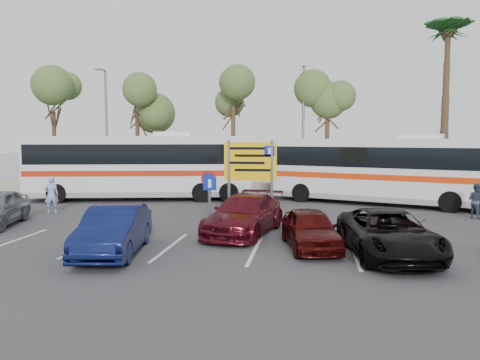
# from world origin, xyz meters

# --- Properties ---
(ground) EXTENTS (120.00, 120.00, 0.00)m
(ground) POSITION_xyz_m (0.00, 0.00, 0.00)
(ground) COLOR #343336
(ground) RESTS_ON ground
(kerb_strip) EXTENTS (44.00, 2.40, 0.15)m
(kerb_strip) POSITION_xyz_m (0.00, 14.00, 0.07)
(kerb_strip) COLOR #9C988D
(kerb_strip) RESTS_ON ground
(seawall) EXTENTS (48.00, 0.80, 0.60)m
(seawall) POSITION_xyz_m (0.00, 16.00, 0.30)
(seawall) COLOR gray
(seawall) RESTS_ON ground
(sea) EXTENTS (140.00, 140.00, 0.00)m
(sea) POSITION_xyz_m (0.00, 60.00, 0.01)
(sea) COLOR #45566F
(sea) RESTS_ON ground
(tree_far_left) EXTENTS (3.20, 3.20, 7.60)m
(tree_far_left) POSITION_xyz_m (-14.00, 14.00, 6.33)
(tree_far_left) COLOR #382619
(tree_far_left) RESTS_ON kerb_strip
(tree_left) EXTENTS (3.20, 3.20, 7.20)m
(tree_left) POSITION_xyz_m (-8.00, 14.00, 6.00)
(tree_left) COLOR #382619
(tree_left) RESTS_ON kerb_strip
(tree_mid) EXTENTS (3.20, 3.20, 8.00)m
(tree_mid) POSITION_xyz_m (-1.50, 14.00, 6.65)
(tree_mid) COLOR #382619
(tree_mid) RESTS_ON kerb_strip
(tree_right) EXTENTS (3.20, 3.20, 7.40)m
(tree_right) POSITION_xyz_m (4.50, 14.00, 6.17)
(tree_right) COLOR #382619
(tree_right) RESTS_ON kerb_strip
(palm_tree) EXTENTS (4.80, 4.80, 11.20)m
(palm_tree) POSITION_xyz_m (11.50, 14.00, 9.87)
(palm_tree) COLOR #382619
(palm_tree) RESTS_ON kerb_strip
(street_lamp_left) EXTENTS (0.45, 1.15, 8.01)m
(street_lamp_left) POSITION_xyz_m (-10.00, 13.52, 4.60)
(street_lamp_left) COLOR slate
(street_lamp_left) RESTS_ON kerb_strip
(street_lamp_right) EXTENTS (0.45, 1.15, 8.01)m
(street_lamp_right) POSITION_xyz_m (3.00, 13.52, 4.60)
(street_lamp_right) COLOR slate
(street_lamp_right) RESTS_ON kerb_strip
(direction_sign) EXTENTS (2.20, 0.12, 3.60)m
(direction_sign) POSITION_xyz_m (1.00, 3.20, 2.43)
(direction_sign) COLOR slate
(direction_sign) RESTS_ON ground
(sign_no_stop) EXTENTS (0.60, 0.08, 2.35)m
(sign_no_stop) POSITION_xyz_m (-0.60, 2.38, 1.58)
(sign_no_stop) COLOR slate
(sign_no_stop) RESTS_ON ground
(sign_parking) EXTENTS (0.50, 0.07, 2.25)m
(sign_parking) POSITION_xyz_m (-0.20, 0.79, 1.47)
(sign_parking) COLOR slate
(sign_parking) RESTS_ON ground
(lane_markings) EXTENTS (12.02, 4.20, 0.01)m
(lane_markings) POSITION_xyz_m (-1.14, -1.00, 0.00)
(lane_markings) COLOR silver
(lane_markings) RESTS_ON ground
(coach_bus_left) EXTENTS (13.26, 5.29, 4.04)m
(coach_bus_left) POSITION_xyz_m (-6.50, 10.50, 1.88)
(coach_bus_left) COLOR silver
(coach_bus_left) RESTS_ON ground
(coach_bus_right) EXTENTS (12.60, 6.90, 3.89)m
(coach_bus_right) POSITION_xyz_m (7.50, 10.50, 1.80)
(coach_bus_right) COLOR silver
(coach_bus_right) RESTS_ON ground
(car_blue) EXTENTS (2.32, 4.79, 1.51)m
(car_blue) POSITION_xyz_m (-2.67, -2.20, 0.76)
(car_blue) COLOR #10194D
(car_blue) RESTS_ON ground
(car_maroon) EXTENTS (3.03, 5.45, 1.49)m
(car_maroon) POSITION_xyz_m (1.00, 1.50, 0.75)
(car_maroon) COLOR #550E19
(car_maroon) RESTS_ON ground
(car_red) EXTENTS (2.33, 4.14, 1.33)m
(car_red) POSITION_xyz_m (3.50, -0.53, 0.67)
(car_red) COLOR #400A09
(car_red) RESTS_ON ground
(suv_black) EXTENTS (3.06, 5.45, 1.44)m
(suv_black) POSITION_xyz_m (5.90, -1.20, 0.72)
(suv_black) COLOR black
(suv_black) RESTS_ON ground
(pedestrian_near) EXTENTS (0.80, 0.72, 1.83)m
(pedestrian_near) POSITION_xyz_m (-9.00, 4.95, 0.91)
(pedestrian_near) COLOR #8CA7CB
(pedestrian_near) RESTS_ON ground
(pedestrian_far) EXTENTS (0.95, 1.00, 1.62)m
(pedestrian_far) POSITION_xyz_m (11.00, 6.50, 0.81)
(pedestrian_far) COLOR #353B4F
(pedestrian_far) RESTS_ON ground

